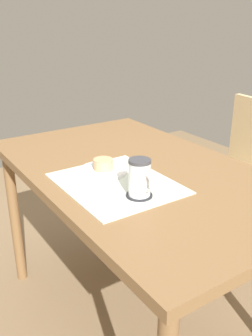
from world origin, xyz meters
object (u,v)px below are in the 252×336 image
pastry_plate (103,171)px  coffee_mug (140,178)px  wooden_chair (238,177)px  pastry (103,164)px  dining_table (138,187)px

pastry_plate → coffee_mug: 0.24m
wooden_chair → pastry_plate: (0.11, -0.90, 0.28)m
wooden_chair → pastry: wooden_chair is taller
dining_table → wooden_chair: bearing=100.1°
dining_table → pastry: pastry is taller
pastry → coffee_mug: size_ratio=0.60×
pastry → dining_table: bearing=77.2°
pastry_plate → coffee_mug: coffee_mug is taller
dining_table → wooden_chair: size_ratio=1.44×
coffee_mug → pastry_plate: bearing=179.0°
dining_table → wooden_chair: wooden_chair is taller
dining_table → pastry: size_ratio=17.99×
pastry → coffee_mug: (0.24, -0.00, 0.03)m
wooden_chair → coffee_mug: 1.02m
coffee_mug → dining_table: bearing=145.8°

